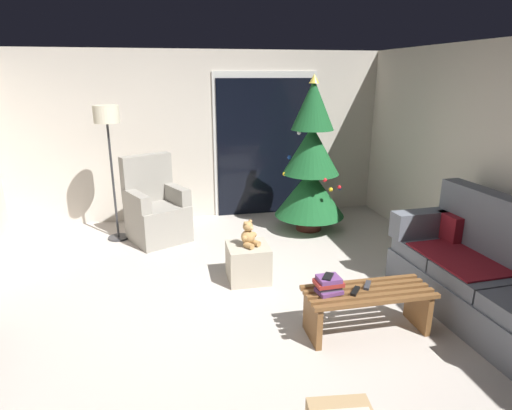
{
  "coord_description": "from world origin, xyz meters",
  "views": [
    {
      "loc": [
        -0.46,
        -3.46,
        2.16
      ],
      "look_at": [
        0.4,
        0.7,
        0.85
      ],
      "focal_mm": 29.95,
      "sensor_mm": 36.0,
      "label": 1
    }
  ],
  "objects_px": {
    "christmas_tree": "(311,165)",
    "couch": "(489,276)",
    "floor_lamp": "(108,128)",
    "remote_black": "(355,291)",
    "teddy_bear_honey": "(249,235)",
    "coffee_table": "(367,304)",
    "remote_graphite": "(367,285)",
    "ottoman": "(248,262)",
    "book_stack": "(329,284)",
    "cell_phone": "(328,276)",
    "armchair": "(156,211)"
  },
  "relations": [
    {
      "from": "christmas_tree",
      "to": "couch",
      "type": "bearing_deg",
      "value": -71.41
    },
    {
      "from": "floor_lamp",
      "to": "remote_black",
      "type": "bearing_deg",
      "value": -51.37
    },
    {
      "from": "couch",
      "to": "teddy_bear_honey",
      "type": "bearing_deg",
      "value": 149.91
    },
    {
      "from": "coffee_table",
      "to": "christmas_tree",
      "type": "xyz_separation_m",
      "value": [
        0.33,
        2.56,
        0.68
      ]
    },
    {
      "from": "christmas_tree",
      "to": "floor_lamp",
      "type": "height_order",
      "value": "christmas_tree"
    },
    {
      "from": "coffee_table",
      "to": "remote_graphite",
      "type": "bearing_deg",
      "value": 75.1
    },
    {
      "from": "floor_lamp",
      "to": "ottoman",
      "type": "height_order",
      "value": "floor_lamp"
    },
    {
      "from": "couch",
      "to": "book_stack",
      "type": "height_order",
      "value": "couch"
    },
    {
      "from": "christmas_tree",
      "to": "floor_lamp",
      "type": "xyz_separation_m",
      "value": [
        -2.67,
        0.18,
        0.55
      ]
    },
    {
      "from": "coffee_table",
      "to": "remote_black",
      "type": "distance_m",
      "value": 0.2
    },
    {
      "from": "floor_lamp",
      "to": "christmas_tree",
      "type": "bearing_deg",
      "value": -3.85
    },
    {
      "from": "cell_phone",
      "to": "remote_graphite",
      "type": "bearing_deg",
      "value": 36.48
    },
    {
      "from": "couch",
      "to": "floor_lamp",
      "type": "bearing_deg",
      "value": 142.32
    },
    {
      "from": "remote_graphite",
      "to": "armchair",
      "type": "xyz_separation_m",
      "value": [
        -1.82,
        2.57,
        -0.02
      ]
    },
    {
      "from": "armchair",
      "to": "remote_graphite",
      "type": "bearing_deg",
      "value": -54.61
    },
    {
      "from": "book_stack",
      "to": "remote_black",
      "type": "bearing_deg",
      "value": -13.7
    },
    {
      "from": "remote_graphite",
      "to": "christmas_tree",
      "type": "relative_size",
      "value": 0.07
    },
    {
      "from": "armchair",
      "to": "teddy_bear_honey",
      "type": "xyz_separation_m",
      "value": [
        1.0,
        -1.44,
        0.12
      ]
    },
    {
      "from": "book_stack",
      "to": "cell_phone",
      "type": "height_order",
      "value": "cell_phone"
    },
    {
      "from": "ottoman",
      "to": "christmas_tree",
      "type": "bearing_deg",
      "value": 50.07
    },
    {
      "from": "couch",
      "to": "armchair",
      "type": "height_order",
      "value": "armchair"
    },
    {
      "from": "remote_black",
      "to": "armchair",
      "type": "height_order",
      "value": "armchair"
    },
    {
      "from": "christmas_tree",
      "to": "armchair",
      "type": "relative_size",
      "value": 1.91
    },
    {
      "from": "christmas_tree",
      "to": "floor_lamp",
      "type": "relative_size",
      "value": 1.21
    },
    {
      "from": "remote_graphite",
      "to": "teddy_bear_honey",
      "type": "bearing_deg",
      "value": 160.13
    },
    {
      "from": "remote_black",
      "to": "ottoman",
      "type": "bearing_deg",
      "value": 157.99
    },
    {
      "from": "cell_phone",
      "to": "ottoman",
      "type": "distance_m",
      "value": 1.29
    },
    {
      "from": "remote_black",
      "to": "remote_graphite",
      "type": "bearing_deg",
      "value": 65.66
    },
    {
      "from": "remote_graphite",
      "to": "armchair",
      "type": "distance_m",
      "value": 3.15
    },
    {
      "from": "armchair",
      "to": "teddy_bear_honey",
      "type": "height_order",
      "value": "armchair"
    },
    {
      "from": "remote_graphite",
      "to": "remote_black",
      "type": "bearing_deg",
      "value": -118.89
    },
    {
      "from": "couch",
      "to": "floor_lamp",
      "type": "relative_size",
      "value": 1.11
    },
    {
      "from": "couch",
      "to": "ottoman",
      "type": "relative_size",
      "value": 4.49
    },
    {
      "from": "armchair",
      "to": "ottoman",
      "type": "xyz_separation_m",
      "value": [
        0.99,
        -1.44,
        -0.2
      ]
    },
    {
      "from": "ottoman",
      "to": "floor_lamp",
      "type": "bearing_deg",
      "value": 134.33
    },
    {
      "from": "floor_lamp",
      "to": "teddy_bear_honey",
      "type": "relative_size",
      "value": 6.25
    },
    {
      "from": "remote_black",
      "to": "book_stack",
      "type": "distance_m",
      "value": 0.23
    },
    {
      "from": "remote_graphite",
      "to": "christmas_tree",
      "type": "height_order",
      "value": "christmas_tree"
    },
    {
      "from": "remote_graphite",
      "to": "armchair",
      "type": "height_order",
      "value": "armchair"
    },
    {
      "from": "remote_black",
      "to": "book_stack",
      "type": "xyz_separation_m",
      "value": [
        -0.22,
        0.05,
        0.06
      ]
    },
    {
      "from": "coffee_table",
      "to": "book_stack",
      "type": "xyz_separation_m",
      "value": [
        -0.35,
        0.04,
        0.21
      ]
    },
    {
      "from": "couch",
      "to": "remote_graphite",
      "type": "height_order",
      "value": "couch"
    },
    {
      "from": "cell_phone",
      "to": "armchair",
      "type": "bearing_deg",
      "value": 153.1
    },
    {
      "from": "couch",
      "to": "ottoman",
      "type": "distance_m",
      "value": 2.33
    },
    {
      "from": "remote_graphite",
      "to": "book_stack",
      "type": "distance_m",
      "value": 0.37
    },
    {
      "from": "coffee_table",
      "to": "remote_black",
      "type": "height_order",
      "value": "remote_black"
    },
    {
      "from": "couch",
      "to": "book_stack",
      "type": "distance_m",
      "value": 1.53
    },
    {
      "from": "couch",
      "to": "teddy_bear_honey",
      "type": "xyz_separation_m",
      "value": [
        -2.0,
        1.16,
        0.12
      ]
    },
    {
      "from": "christmas_tree",
      "to": "cell_phone",
      "type": "bearing_deg",
      "value": -105.23
    },
    {
      "from": "remote_black",
      "to": "armchair",
      "type": "xyz_separation_m",
      "value": [
        -1.68,
        2.64,
        -0.02
      ]
    }
  ]
}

